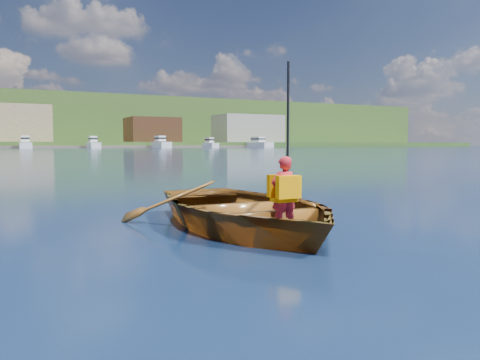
% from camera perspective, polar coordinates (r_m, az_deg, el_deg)
% --- Properties ---
extents(ground, '(600.00, 600.00, 0.00)m').
position_cam_1_polar(ground, '(6.63, 3.30, -6.53)').
color(ground, '#101C3F').
rests_on(ground, ground).
extents(rowboat, '(3.12, 4.34, 0.89)m').
position_cam_1_polar(rowboat, '(6.95, 0.43, -3.53)').
color(rowboat, brown).
rests_on(rowboat, ground).
extents(child_paddler, '(0.37, 0.34, 2.26)m').
position_cam_1_polar(child_paddler, '(6.20, 5.37, -1.42)').
color(child_paddler, red).
rests_on(child_paddler, ground).
extents(shoreline, '(400.00, 140.00, 22.00)m').
position_cam_1_polar(shoreline, '(242.45, -25.75, 6.11)').
color(shoreline, '#365F25').
rests_on(shoreline, ground).
extents(dock, '(159.99, 12.28, 0.80)m').
position_cam_1_polar(dock, '(153.77, -24.18, 3.69)').
color(dock, '#61574A').
rests_on(dock, ground).
extents(marina_yachts, '(140.38, 13.87, 4.35)m').
position_cam_1_polar(marina_yachts, '(149.71, -20.77, 4.15)').
color(marina_yachts, white).
rests_on(marina_yachts, ground).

